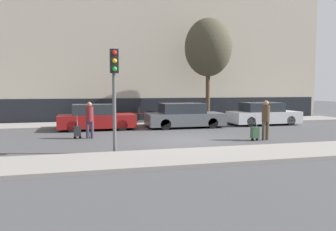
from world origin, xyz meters
TOP-DOWN VIEW (x-y plane):
  - ground_plane at (0.00, 0.00)m, footprint 80.00×80.00m
  - sidewalk_near at (0.00, -3.75)m, footprint 28.00×2.50m
  - sidewalk_far at (0.00, 7.00)m, footprint 28.00×3.00m
  - building_facade at (0.00, 10.59)m, footprint 28.00×2.84m
  - parked_car_0 at (-3.54, 4.71)m, footprint 4.14×1.74m
  - parked_car_1 at (1.46, 4.54)m, footprint 4.46×1.91m
  - parked_car_2 at (6.70, 4.68)m, footprint 4.35×1.81m
  - pedestrian_left at (-3.95, 1.55)m, footprint 0.35×0.34m
  - trolley_left at (-4.50, 1.60)m, footprint 0.34×0.29m
  - pedestrian_right at (3.51, -0.87)m, footprint 0.35×0.34m
  - trolley_right at (2.96, -0.94)m, footprint 0.34×0.29m
  - traffic_light at (-3.19, -2.36)m, footprint 0.28×0.47m
  - parked_bicycle at (-0.58, 7.11)m, footprint 1.77×0.06m
  - bare_tree_near_crossing at (3.73, 6.60)m, footprint 3.07×3.07m

SIDE VIEW (x-z plane):
  - ground_plane at x=0.00m, z-range 0.00..0.00m
  - sidewalk_near at x=0.00m, z-range 0.00..0.12m
  - sidewalk_far at x=0.00m, z-range 0.00..0.12m
  - trolley_left at x=-4.50m, z-range -0.21..0.89m
  - trolley_right at x=2.96m, z-range -0.21..0.93m
  - parked_bicycle at x=-0.58m, z-range 0.01..0.97m
  - parked_car_2 at x=6.70m, z-range -0.04..1.35m
  - parked_car_0 at x=-3.54m, z-range -0.05..1.36m
  - parked_car_1 at x=1.46m, z-range -0.05..1.37m
  - pedestrian_left at x=-3.95m, z-range 0.11..1.77m
  - pedestrian_right at x=3.51m, z-range 0.12..1.86m
  - traffic_light at x=-3.19m, z-range 0.77..4.34m
  - bare_tree_near_crossing at x=3.73m, z-range 1.57..8.27m
  - building_facade at x=0.00m, z-range -0.01..13.20m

